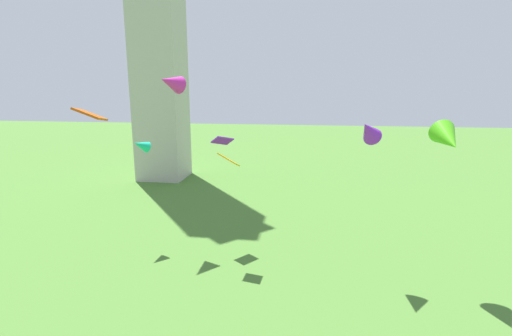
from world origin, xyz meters
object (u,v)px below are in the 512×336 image
Objects in this scene: kite_flying_6 at (369,131)px; kite_flying_7 at (222,141)px; kite_flying_3 at (448,139)px; kite_flying_2 at (141,145)px; kite_flying_4 at (90,114)px; kite_flying_0 at (229,160)px; kite_flying_1 at (171,82)px.

kite_flying_6 reaches higher than kite_flying_7.
kite_flying_3 is 4.62m from kite_flying_6.
kite_flying_4 is (2.97, -11.42, 3.27)m from kite_flying_2.
kite_flying_4 is 1.09× the size of kite_flying_7.
kite_flying_6 is (-4.54, 0.78, 0.34)m from kite_flying_3.
kite_flying_3 is 1.13× the size of kite_flying_6.
kite_flying_2 is at bearing -174.15° from kite_flying_0.
kite_flying_3 reaches higher than kite_flying_2.
kite_flying_1 is 0.95× the size of kite_flying_3.
kite_flying_0 is at bearing -116.02° from kite_flying_7.
kite_flying_2 is 12.25m from kite_flying_4.
kite_flying_1 is at bearing 54.04° from kite_flying_2.
kite_flying_4 is at bearing -150.60° from kite_flying_7.
kite_flying_2 is at bearing -133.82° from kite_flying_1.
kite_flying_0 is at bearing 167.85° from kite_flying_3.
kite_flying_0 is 0.60× the size of kite_flying_1.
kite_flying_1 reaches higher than kite_flying_0.
kite_flying_1 is at bearing 161.20° from kite_flying_3.
kite_flying_0 is 0.90× the size of kite_flying_2.
kite_flying_1 is 5.90m from kite_flying_7.
kite_flying_1 reaches higher than kite_flying_4.
kite_flying_1 is (-5.01, 2.86, 5.30)m from kite_flying_0.
kite_flying_3 is at bearing 20.38° from kite_flying_6.
kite_flying_6 is at bearing 106.08° from kite_flying_4.
kite_flying_7 is at bearing 131.03° from kite_flying_0.
kite_flying_1 is at bearing 171.18° from kite_flying_0.
kite_flying_2 is 0.71× the size of kite_flying_6.
kite_flying_7 is (6.20, 1.08, 0.32)m from kite_flying_2.
kite_flying_4 is at bearing -61.84° from kite_flying_1.
kite_flying_4 is 13.24m from kite_flying_7.
kite_flying_7 is at bearing 157.18° from kite_flying_3.
kite_flying_7 is (-1.12, 3.05, 0.87)m from kite_flying_0.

